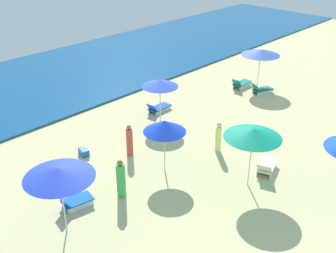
{
  "coord_description": "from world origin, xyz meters",
  "views": [
    {
      "loc": [
        -14.6,
        0.12,
        10.1
      ],
      "look_at": [
        -1.92,
        12.25,
        1.06
      ],
      "focal_mm": 44.28,
      "sensor_mm": 36.0,
      "label": 1
    }
  ],
  "objects_px": {
    "lounge_chair_0_1": "(241,84)",
    "umbrella_3": "(165,126)",
    "lounge_chair_0_0": "(261,89)",
    "umbrella_6": "(160,83)",
    "beachgoer_2": "(218,137)",
    "beachgoer_1": "(130,141)",
    "lounge_chair_6_0": "(158,108)",
    "umbrella_5": "(59,173)",
    "umbrella_0": "(261,52)",
    "umbrella_1": "(253,133)",
    "lounge_chair_5_0": "(75,201)",
    "beachgoer_0": "(121,179)",
    "lounge_chair_1_0": "(266,166)",
    "cooler_box_0": "(84,152)"
  },
  "relations": [
    {
      "from": "beachgoer_1",
      "to": "umbrella_5",
      "type": "bearing_deg",
      "value": 47.69
    },
    {
      "from": "umbrella_6",
      "to": "beachgoer_2",
      "type": "xyz_separation_m",
      "value": [
        -0.47,
        -4.31,
        -1.43
      ]
    },
    {
      "from": "lounge_chair_0_1",
      "to": "beachgoer_2",
      "type": "bearing_deg",
      "value": 116.41
    },
    {
      "from": "umbrella_6",
      "to": "beachgoer_1",
      "type": "relative_size",
      "value": 1.5
    },
    {
      "from": "lounge_chair_0_0",
      "to": "umbrella_3",
      "type": "bearing_deg",
      "value": 119.87
    },
    {
      "from": "lounge_chair_0_0",
      "to": "lounge_chair_1_0",
      "type": "height_order",
      "value": "lounge_chair_0_0"
    },
    {
      "from": "lounge_chair_0_1",
      "to": "cooler_box_0",
      "type": "bearing_deg",
      "value": 87.07
    },
    {
      "from": "umbrella_6",
      "to": "umbrella_1",
      "type": "bearing_deg",
      "value": -104.5
    },
    {
      "from": "beachgoer_0",
      "to": "lounge_chair_0_1",
      "type": "bearing_deg",
      "value": -48.11
    },
    {
      "from": "lounge_chair_1_0",
      "to": "beachgoer_0",
      "type": "distance_m",
      "value": 6.41
    },
    {
      "from": "beachgoer_1",
      "to": "beachgoer_0",
      "type": "bearing_deg",
      "value": 65.81
    },
    {
      "from": "lounge_chair_0_0",
      "to": "umbrella_5",
      "type": "bearing_deg",
      "value": 117.51
    },
    {
      "from": "lounge_chair_0_1",
      "to": "umbrella_3",
      "type": "bearing_deg",
      "value": 106.12
    },
    {
      "from": "umbrella_3",
      "to": "beachgoer_1",
      "type": "distance_m",
      "value": 2.54
    },
    {
      "from": "lounge_chair_0_1",
      "to": "cooler_box_0",
      "type": "xyz_separation_m",
      "value": [
        -12.16,
        0.43,
        -0.1
      ]
    },
    {
      "from": "umbrella_3",
      "to": "beachgoer_0",
      "type": "xyz_separation_m",
      "value": [
        -2.55,
        -0.07,
        -1.39
      ]
    },
    {
      "from": "lounge_chair_0_1",
      "to": "beachgoer_0",
      "type": "relative_size",
      "value": 0.9
    },
    {
      "from": "umbrella_6",
      "to": "lounge_chair_0_0",
      "type": "bearing_deg",
      "value": -14.75
    },
    {
      "from": "beachgoer_1",
      "to": "umbrella_0",
      "type": "bearing_deg",
      "value": -154.22
    },
    {
      "from": "umbrella_1",
      "to": "lounge_chair_5_0",
      "type": "bearing_deg",
      "value": 145.96
    },
    {
      "from": "umbrella_0",
      "to": "beachgoer_2",
      "type": "bearing_deg",
      "value": -158.95
    },
    {
      "from": "lounge_chair_5_0",
      "to": "umbrella_6",
      "type": "distance_m",
      "value": 8.41
    },
    {
      "from": "umbrella_0",
      "to": "lounge_chair_0_1",
      "type": "xyz_separation_m",
      "value": [
        -0.94,
        0.63,
        -2.03
      ]
    },
    {
      "from": "beachgoer_0",
      "to": "umbrella_5",
      "type": "bearing_deg",
      "value": 120.52
    },
    {
      "from": "lounge_chair_1_0",
      "to": "beachgoer_2",
      "type": "height_order",
      "value": "beachgoer_2"
    },
    {
      "from": "lounge_chair_0_0",
      "to": "umbrella_6",
      "type": "xyz_separation_m",
      "value": [
        -7.16,
        1.88,
        1.91
      ]
    },
    {
      "from": "lounge_chair_1_0",
      "to": "cooler_box_0",
      "type": "distance_m",
      "value": 8.38
    },
    {
      "from": "lounge_chair_1_0",
      "to": "umbrella_6",
      "type": "bearing_deg",
      "value": -22.39
    },
    {
      "from": "umbrella_5",
      "to": "lounge_chair_5_0",
      "type": "relative_size",
      "value": 1.92
    },
    {
      "from": "umbrella_1",
      "to": "umbrella_6",
      "type": "relative_size",
      "value": 1.13
    },
    {
      "from": "umbrella_1",
      "to": "umbrella_6",
      "type": "height_order",
      "value": "umbrella_1"
    },
    {
      "from": "umbrella_6",
      "to": "cooler_box_0",
      "type": "bearing_deg",
      "value": 179.93
    },
    {
      "from": "umbrella_1",
      "to": "umbrella_5",
      "type": "height_order",
      "value": "umbrella_5"
    },
    {
      "from": "umbrella_1",
      "to": "lounge_chair_5_0",
      "type": "xyz_separation_m",
      "value": [
        -5.86,
        3.96,
        -2.15
      ]
    },
    {
      "from": "umbrella_5",
      "to": "beachgoer_0",
      "type": "relative_size",
      "value": 1.58
    },
    {
      "from": "lounge_chair_1_0",
      "to": "umbrella_3",
      "type": "bearing_deg",
      "value": 22.75
    },
    {
      "from": "umbrella_0",
      "to": "lounge_chair_0_0",
      "type": "xyz_separation_m",
      "value": [
        -0.84,
        -0.83,
        -2.05
      ]
    },
    {
      "from": "umbrella_1",
      "to": "umbrella_3",
      "type": "bearing_deg",
      "value": 115.97
    },
    {
      "from": "beachgoer_1",
      "to": "lounge_chair_6_0",
      "type": "bearing_deg",
      "value": -127.35
    },
    {
      "from": "umbrella_1",
      "to": "beachgoer_1",
      "type": "relative_size",
      "value": 1.7
    },
    {
      "from": "beachgoer_1",
      "to": "beachgoer_2",
      "type": "bearing_deg",
      "value": 161.74
    },
    {
      "from": "lounge_chair_0_0",
      "to": "lounge_chair_0_1",
      "type": "bearing_deg",
      "value": 24.6
    },
    {
      "from": "umbrella_5",
      "to": "lounge_chair_6_0",
      "type": "xyz_separation_m",
      "value": [
        9.37,
        4.7,
        -2.23
      ]
    },
    {
      "from": "beachgoer_2",
      "to": "beachgoer_0",
      "type": "bearing_deg",
      "value": 40.31
    },
    {
      "from": "lounge_chair_5_0",
      "to": "umbrella_5",
      "type": "bearing_deg",
      "value": 142.77
    },
    {
      "from": "lounge_chair_0_0",
      "to": "lounge_chair_0_1",
      "type": "relative_size",
      "value": 1.02
    },
    {
      "from": "beachgoer_2",
      "to": "cooler_box_0",
      "type": "xyz_separation_m",
      "value": [
        -4.64,
        4.31,
        -0.56
      ]
    },
    {
      "from": "beachgoer_0",
      "to": "beachgoer_1",
      "type": "xyz_separation_m",
      "value": [
        2.35,
        2.15,
        -0.05
      ]
    },
    {
      "from": "umbrella_1",
      "to": "umbrella_3",
      "type": "relative_size",
      "value": 1.09
    },
    {
      "from": "lounge_chair_0_1",
      "to": "lounge_chair_1_0",
      "type": "bearing_deg",
      "value": 130.16
    }
  ]
}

